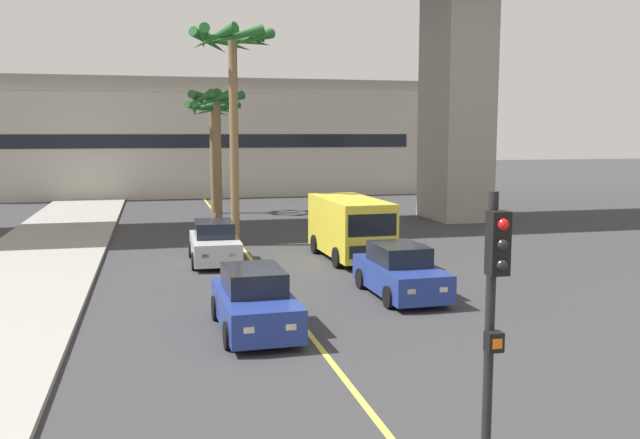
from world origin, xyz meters
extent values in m
cube|color=#DBCC4C|center=(0.00, 24.00, 0.00)|extent=(0.14, 56.00, 0.01)
cube|color=gray|center=(12.99, 35.19, 6.87)|extent=(2.80, 4.40, 13.75)
cube|color=beige|center=(0.00, 54.56, 3.86)|extent=(35.33, 8.00, 7.71)
cube|color=#9C998D|center=(0.00, 54.56, 8.31)|extent=(34.63, 7.20, 1.20)
cube|color=black|center=(0.00, 50.54, 4.24)|extent=(31.80, 0.04, 1.00)
cube|color=navy|center=(3.51, 18.26, 0.58)|extent=(1.77, 4.13, 0.80)
cube|color=black|center=(3.51, 18.41, 1.26)|extent=(1.43, 2.07, 0.60)
cube|color=#F2EDCC|center=(4.01, 16.26, 0.63)|extent=(0.24, 0.08, 0.14)
cube|color=#F2EDCC|center=(3.08, 16.25, 0.63)|extent=(0.24, 0.08, 0.14)
cylinder|color=black|center=(4.34, 17.01, 0.32)|extent=(0.23, 0.64, 0.64)
cylinder|color=black|center=(2.73, 16.98, 0.32)|extent=(0.23, 0.64, 0.64)
cylinder|color=black|center=(4.30, 19.55, 0.32)|extent=(0.23, 0.64, 0.64)
cylinder|color=black|center=(2.68, 19.52, 0.32)|extent=(0.23, 0.64, 0.64)
cube|color=#B7BABF|center=(-1.42, 24.98, 0.58)|extent=(1.76, 4.12, 0.80)
cube|color=black|center=(-1.42, 25.13, 1.26)|extent=(1.42, 2.07, 0.60)
cube|color=#F2EDCC|center=(-0.98, 22.96, 0.63)|extent=(0.24, 0.08, 0.14)
cube|color=#F2EDCC|center=(-1.92, 22.97, 0.63)|extent=(0.24, 0.08, 0.14)
cylinder|color=black|center=(-0.63, 23.70, 0.32)|extent=(0.23, 0.64, 0.64)
cylinder|color=black|center=(-2.25, 23.72, 0.32)|extent=(0.23, 0.64, 0.64)
cylinder|color=black|center=(-0.60, 26.24, 0.32)|extent=(0.23, 0.64, 0.64)
cylinder|color=black|center=(-2.21, 26.26, 0.32)|extent=(0.23, 0.64, 0.64)
cube|color=navy|center=(-1.25, 15.69, 0.58)|extent=(1.79, 4.13, 0.80)
cube|color=black|center=(-1.25, 15.84, 1.26)|extent=(1.44, 2.08, 0.60)
cube|color=#F2EDCC|center=(-0.74, 13.69, 0.63)|extent=(0.24, 0.09, 0.14)
cube|color=#F2EDCC|center=(-1.68, 13.67, 0.63)|extent=(0.24, 0.09, 0.14)
cylinder|color=black|center=(-0.42, 14.43, 0.32)|extent=(0.23, 0.64, 0.64)
cylinder|color=black|center=(-2.03, 14.40, 0.32)|extent=(0.23, 0.64, 0.64)
cylinder|color=black|center=(-0.47, 16.98, 0.32)|extent=(0.23, 0.64, 0.64)
cylinder|color=black|center=(-2.09, 16.94, 0.32)|extent=(0.23, 0.64, 0.64)
cube|color=yellow|center=(3.74, 24.48, 1.31)|extent=(2.15, 5.25, 2.10)
cube|color=black|center=(3.81, 21.92, 1.66)|extent=(1.80, 0.13, 0.80)
cube|color=black|center=(3.81, 21.86, 0.73)|extent=(1.70, 0.11, 0.44)
cylinder|color=black|center=(4.73, 22.95, 0.38)|extent=(0.28, 0.77, 0.76)
cylinder|color=black|center=(2.83, 22.90, 0.38)|extent=(0.28, 0.77, 0.76)
cylinder|color=black|center=(4.64, 26.07, 0.38)|extent=(0.28, 0.77, 0.76)
cylinder|color=black|center=(2.74, 26.01, 0.38)|extent=(0.28, 0.77, 0.76)
cylinder|color=black|center=(0.32, 6.60, 2.10)|extent=(0.12, 0.12, 4.20)
cube|color=black|center=(0.32, 6.46, 3.60)|extent=(0.24, 0.20, 0.76)
sphere|color=red|center=(0.32, 6.36, 3.84)|extent=(0.14, 0.14, 0.14)
sphere|color=black|center=(0.32, 6.36, 3.60)|extent=(0.14, 0.14, 0.14)
sphere|color=black|center=(0.32, 6.36, 3.36)|extent=(0.14, 0.14, 0.14)
cube|color=black|center=(0.32, 6.48, 2.40)|extent=(0.20, 0.16, 0.24)
cube|color=orange|center=(0.32, 6.40, 2.40)|extent=(0.12, 0.03, 0.12)
cylinder|color=brown|center=(-0.41, 34.02, 3.30)|extent=(0.37, 0.37, 6.61)
sphere|color=#236028|center=(-0.41, 34.02, 6.76)|extent=(0.60, 0.60, 0.60)
cone|color=#236028|center=(0.52, 33.99, 6.40)|extent=(0.52, 1.91, 1.08)
cone|color=#236028|center=(0.18, 34.74, 6.40)|extent=(1.74, 1.55, 1.08)
cone|color=#236028|center=(-0.54, 34.95, 6.58)|extent=(1.95, 0.69, 0.78)
cone|color=#236028|center=(-1.23, 34.48, 6.48)|extent=(1.31, 1.88, 0.96)
cone|color=#236028|center=(-1.22, 33.55, 6.50)|extent=(1.36, 1.87, 0.92)
cone|color=#236028|center=(-0.67, 33.13, 6.44)|extent=(1.95, 0.95, 1.02)
cone|color=#236028|center=(0.08, 33.23, 6.44)|extent=(1.85, 1.38, 1.01)
cylinder|color=brown|center=(-0.19, 28.78, 4.45)|extent=(0.37, 0.37, 8.91)
sphere|color=#236028|center=(-0.19, 28.78, 9.06)|extent=(0.60, 0.60, 0.60)
cone|color=#236028|center=(0.99, 28.83, 8.81)|extent=(0.55, 2.42, 0.92)
cone|color=#236028|center=(0.63, 29.63, 8.81)|extent=(2.03, 1.99, 0.91)
cone|color=#236028|center=(-0.34, 29.95, 8.76)|extent=(2.44, 0.73, 1.00)
cone|color=#236028|center=(-1.07, 29.57, 8.71)|extent=(1.92, 2.08, 1.08)
cone|color=#236028|center=(-1.37, 28.84, 8.78)|extent=(0.55, 2.42, 0.96)
cone|color=#236028|center=(-1.04, 27.96, 8.70)|extent=(1.98, 2.02, 1.11)
cone|color=#236028|center=(-0.20, 27.60, 8.75)|extent=(2.40, 0.45, 1.03)
cone|color=#236028|center=(0.53, 27.85, 8.69)|extent=(2.15, 1.81, 1.12)
cylinder|color=brown|center=(-0.01, 41.02, 3.19)|extent=(0.47, 0.47, 6.39)
sphere|color=#236028|center=(-0.01, 41.02, 6.54)|extent=(0.60, 0.60, 0.60)
cone|color=#236028|center=(1.08, 40.98, 6.32)|extent=(0.52, 2.23, 0.86)
cone|color=#236028|center=(0.75, 41.79, 6.26)|extent=(1.89, 1.86, 0.97)
cone|color=#236028|center=(0.00, 42.10, 6.22)|extent=(2.21, 0.45, 1.04)
cone|color=#236028|center=(-0.78, 41.78, 6.33)|extent=(1.87, 1.88, 0.84)
cone|color=#236028|center=(-1.09, 41.08, 6.22)|extent=(0.57, 2.23, 1.04)
cone|color=#236028|center=(-0.68, 40.17, 6.34)|extent=(2.01, 1.72, 0.82)
cone|color=#236028|center=(-0.12, 39.94, 6.22)|extent=(2.24, 0.68, 1.04)
cone|color=#236028|center=(0.65, 40.15, 6.27)|extent=(2.03, 1.69, 0.95)
camera|label=1|loc=(-3.59, -0.78, 4.90)|focal=38.55mm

